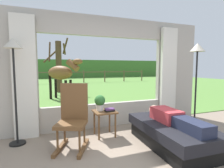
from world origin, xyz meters
The scene contains 16 objects.
back_wall_with_window centered at (0.00, 2.26, 1.25)m, with size 5.20×0.12×2.55m.
curtain_panel_left centered at (-1.69, 2.12, 1.20)m, with size 0.44×0.10×2.40m, color silver.
curtain_panel_right centered at (1.69, 2.12, 1.20)m, with size 0.44×0.10×2.40m, color silver.
outdoor_pasture_lawn centered at (0.00, 13.16, 0.01)m, with size 36.00×21.68×0.02m, color #568438.
distant_hill_ridge centered at (0.00, 23.00, 1.20)m, with size 36.00×2.00×2.40m, color #416E2F.
recliner_sofa centered at (0.74, 0.79, 0.22)m, with size 0.97×1.74×0.42m.
reclining_person centered at (0.74, 0.74, 0.52)m, with size 0.36×1.43×0.22m.
rocking_chair centered at (-0.89, 1.38, 0.55)m, with size 0.70×0.81×1.12m.
side_table centered at (-0.21, 1.67, 0.43)m, with size 0.44×0.44×0.52m.
potted_plant centered at (-0.29, 1.73, 0.70)m, with size 0.22×0.22×0.32m.
book_stack centered at (-0.13, 1.60, 0.55)m, with size 0.20×0.15×0.06m.
floor_lamp_left centered at (-1.83, 1.85, 1.54)m, with size 0.32×0.32×1.91m.
floor_lamp_right centered at (1.79, 1.29, 1.55)m, with size 0.32×0.32×1.92m.
horse centered at (-0.63, 6.22, 1.16)m, with size 1.51×1.54×1.73m.
pasture_tree centered at (-0.58, 8.64, 1.53)m, with size 1.33×1.31×2.98m.
pasture_fence_line centered at (0.00, 14.27, 0.74)m, with size 16.10×0.10×1.10m.
Camera 1 is at (-1.33, -1.70, 1.40)m, focal length 28.60 mm.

